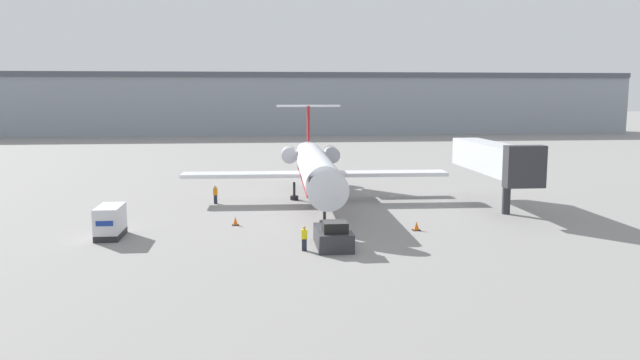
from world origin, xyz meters
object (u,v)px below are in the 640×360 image
jet_bridge (494,159)px  worker_near_tug (304,238)px  traffic_cone_right (416,226)px  airplane_main (315,167)px  worker_by_wing (215,194)px  pushback_tug (333,236)px  luggage_cart (110,222)px  traffic_cone_left (235,221)px

jet_bridge → worker_near_tug: bearing=-142.4°
traffic_cone_right → jet_bridge: bearing=43.3°
airplane_main → worker_by_wing: bearing=-177.3°
traffic_cone_right → pushback_tug: bearing=-147.0°
traffic_cone_right → worker_by_wing: bearing=140.3°
luggage_cart → jet_bridge: jet_bridge is taller
airplane_main → luggage_cart: (-16.14, -13.72, -2.14)m
worker_by_wing → traffic_cone_right: bearing=-39.7°
worker_near_tug → worker_by_wing: bearing=110.6°
pushback_tug → luggage_cart: bearing=164.1°
worker_by_wing → jet_bridge: size_ratio=0.11×
airplane_main → jet_bridge: airplane_main is taller
pushback_tug → luggage_cart: luggage_cart is taller
airplane_main → jet_bridge: 16.52m
airplane_main → worker_by_wing: size_ratio=16.79×
pushback_tug → jet_bridge: 21.32m
worker_by_wing → luggage_cart: bearing=-116.6°
pushback_tug → traffic_cone_right: pushback_tug is taller
traffic_cone_left → traffic_cone_right: bearing=-13.3°
luggage_cart → traffic_cone_left: 9.45m
pushback_tug → luggage_cart: 16.26m
pushback_tug → worker_near_tug: bearing=-158.4°
worker_near_tug → worker_by_wing: (-6.95, 18.52, 0.03)m
worker_near_tug → luggage_cart: bearing=158.9°
worker_by_wing → traffic_cone_left: bearing=-77.7°
worker_by_wing → jet_bridge: 25.87m
pushback_tug → worker_by_wing: pushback_tug is taller
pushback_tug → worker_near_tug: (-2.03, -0.80, 0.13)m
worker_by_wing → jet_bridge: jet_bridge is taller
traffic_cone_right → jet_bridge: (9.34, 8.80, 4.14)m
pushback_tug → traffic_cone_left: (-6.82, 7.75, -0.40)m
traffic_cone_left → jet_bridge: size_ratio=0.05×
pushback_tug → traffic_cone_right: bearing=33.0°
luggage_cart → pushback_tug: bearing=-15.9°
airplane_main → worker_near_tug: bearing=-97.6°
traffic_cone_right → worker_near_tug: bearing=-149.4°
airplane_main → traffic_cone_left: bearing=-125.1°
traffic_cone_left → luggage_cart: bearing=-159.5°
luggage_cart → traffic_cone_right: size_ratio=5.14×
luggage_cart → jet_bridge: 33.25m
worker_by_wing → traffic_cone_left: worker_by_wing is taller
worker_near_tug → traffic_cone_left: (-4.79, 8.55, -0.53)m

